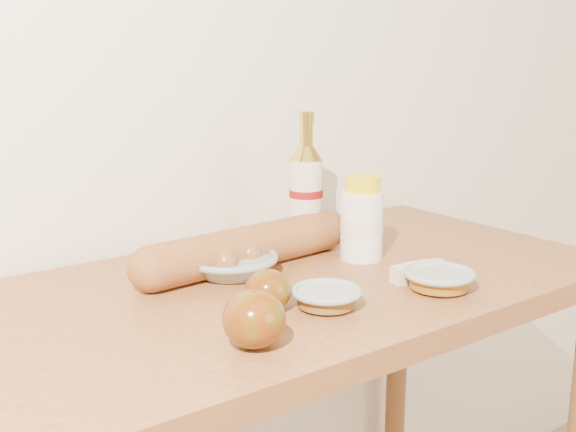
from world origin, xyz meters
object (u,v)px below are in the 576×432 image
(table, at_px, (278,351))
(bourbon_bottle, at_px, (306,194))
(baguette, at_px, (246,248))
(egg_bowl, at_px, (229,262))
(cream_bottle, at_px, (362,221))

(table, distance_m, bourbon_bottle, 0.32)
(bourbon_bottle, height_order, baguette, bourbon_bottle)
(table, bearing_deg, baguette, 88.72)
(egg_bowl, bearing_deg, bourbon_bottle, 14.88)
(table, relative_size, baguette, 2.59)
(table, height_order, egg_bowl, egg_bowl)
(bourbon_bottle, xyz_separation_m, baguette, (-0.17, -0.04, -0.07))
(egg_bowl, bearing_deg, baguette, 18.28)
(bourbon_bottle, relative_size, cream_bottle, 1.71)
(table, height_order, bourbon_bottle, bourbon_bottle)
(bourbon_bottle, xyz_separation_m, egg_bowl, (-0.21, -0.06, -0.08))
(table, xyz_separation_m, cream_bottle, (0.21, 0.02, 0.20))
(egg_bowl, xyz_separation_m, baguette, (0.05, 0.01, 0.01))
(bourbon_bottle, height_order, cream_bottle, bourbon_bottle)
(table, bearing_deg, egg_bowl, 117.86)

